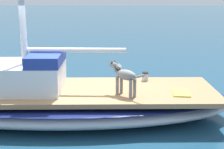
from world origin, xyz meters
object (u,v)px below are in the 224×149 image
object	(u,v)px
deck_winch	(145,77)
sailboat_main	(68,103)
dog_grey	(124,76)
deck_towel	(181,93)

from	to	relation	value
deck_winch	sailboat_main	bearing A→B (deg)	114.31
dog_grey	deck_towel	xyz separation A→B (m)	(0.16, -1.23, -0.41)
dog_grey	deck_winch	distance (m)	1.32
deck_winch	deck_towel	distance (m)	1.25
sailboat_main	dog_grey	world-z (taller)	dog_grey
dog_grey	deck_towel	distance (m)	1.30
sailboat_main	deck_winch	size ratio (longest dim) A/B	35.00
deck_towel	sailboat_main	bearing A→B (deg)	85.11
deck_winch	deck_towel	xyz separation A→B (m)	(-1.02, -0.71, -0.08)
dog_grey	deck_towel	bearing A→B (deg)	-82.70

